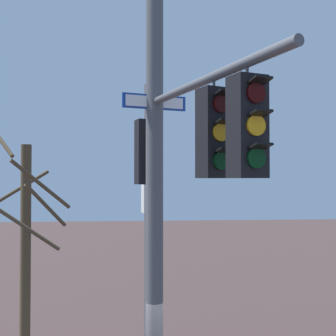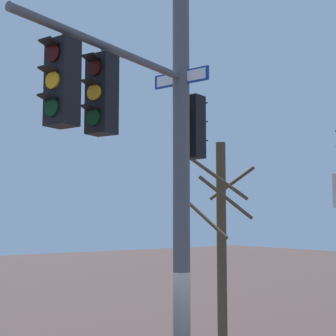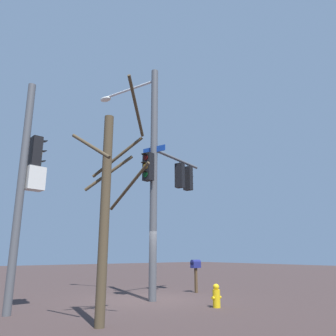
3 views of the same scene
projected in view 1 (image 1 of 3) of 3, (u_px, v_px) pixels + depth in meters
main_signal_pole_assembly at (174, 143)px, 6.79m from camera, size 4.54×3.61×9.32m
secondary_pole_assembly at (149, 202)px, 11.87m from camera, size 0.81×0.50×7.09m
bare_tree_behind_pole at (25, 245)px, 10.33m from camera, size 1.98×2.18×6.11m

